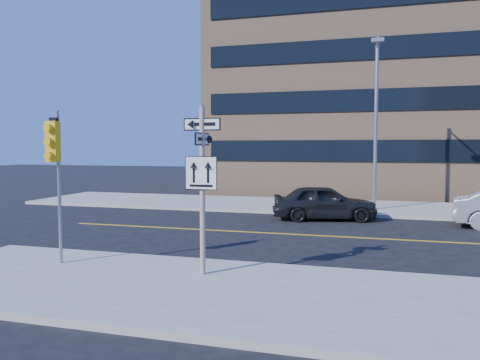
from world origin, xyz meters
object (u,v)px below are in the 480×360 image
(sign_pole, at_px, (202,180))
(parked_car_a, at_px, (324,202))
(traffic_signal, at_px, (54,154))
(streetlight_a, at_px, (376,115))

(sign_pole, relative_size, parked_car_a, 0.89)
(traffic_signal, height_order, streetlight_a, streetlight_a)
(sign_pole, distance_m, traffic_signal, 4.05)
(sign_pole, distance_m, streetlight_a, 14.05)
(sign_pole, distance_m, parked_car_a, 10.67)
(streetlight_a, bearing_deg, traffic_signal, -120.80)
(sign_pole, bearing_deg, parked_car_a, 79.84)
(streetlight_a, bearing_deg, sign_pole, -106.77)
(traffic_signal, xyz_separation_m, streetlight_a, (8.00, 13.42, 1.73))
(traffic_signal, bearing_deg, sign_pole, 2.11)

